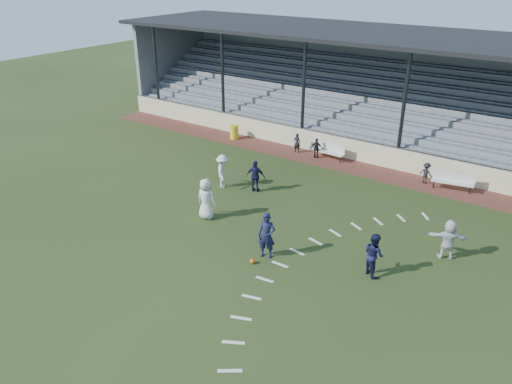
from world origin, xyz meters
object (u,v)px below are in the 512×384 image
trash_bin (234,132)px  player_navy_lead (267,236)px  bench_left (329,149)px  bench_right (453,179)px  football (252,261)px  player_white_lead (206,199)px

trash_bin → player_navy_lead: 14.01m
bench_left → bench_right: (7.05, -0.33, 0.00)m
football → bench_right: bearing=68.6°
player_white_lead → trash_bin: bearing=-64.6°
bench_left → player_navy_lead: bearing=-69.9°
bench_left → player_navy_lead: (2.86, -10.68, 0.34)m
bench_right → football: size_ratio=10.19×
bench_left → football: (2.70, -11.40, -0.48)m
bench_right → player_navy_lead: bearing=-123.3°
bench_right → player_navy_lead: 11.17m
player_navy_lead → player_white_lead: bearing=145.0°
bench_left → football: bench_left is taller
bench_left → football: 11.73m
bench_right → player_navy_lead: player_navy_lead is taller
player_white_lead → bench_right: bearing=-136.6°
bench_right → player_white_lead: player_white_lead is taller
bench_left → football: bearing=-71.6°
bench_left → player_white_lead: size_ratio=1.09×
bench_right → football: bench_right is taller
bench_right → trash_bin: size_ratio=2.33×
football → bench_left: bearing=103.3°
player_navy_lead → football: bearing=-121.6°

